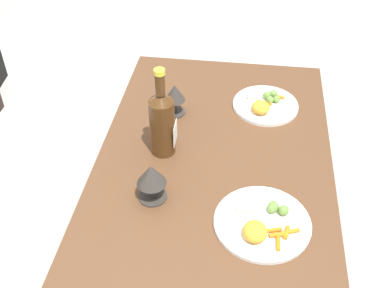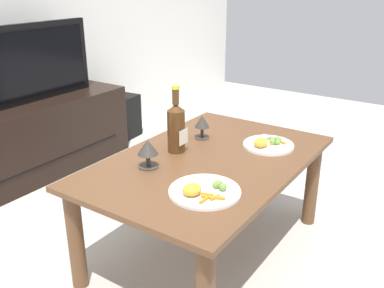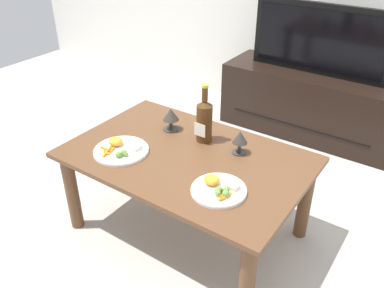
{
  "view_description": "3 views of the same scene",
  "coord_description": "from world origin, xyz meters",
  "px_view_note": "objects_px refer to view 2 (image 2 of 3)",
  "views": [
    {
      "loc": [
        -1.2,
        -0.08,
        1.57
      ],
      "look_at": [
        -0.03,
        0.08,
        0.55
      ],
      "focal_mm": 44.53,
      "sensor_mm": 36.0,
      "label": 1
    },
    {
      "loc": [
        -1.53,
        -0.95,
        1.28
      ],
      "look_at": [
        -0.03,
        0.07,
        0.56
      ],
      "focal_mm": 40.08,
      "sensor_mm": 36.0,
      "label": 2
    },
    {
      "loc": [
        1.0,
        -1.4,
        1.59
      ],
      "look_at": [
        0.02,
        0.02,
        0.56
      ],
      "focal_mm": 37.88,
      "sensor_mm": 36.0,
      "label": 3
    }
  ],
  "objects_px": {
    "tv_stand": "(36,137)",
    "dinner_plate_right": "(268,144)",
    "floor_speaker": "(124,116)",
    "wine_bottle": "(176,126)",
    "tv_screen": "(25,64)",
    "goblet_left": "(148,149)",
    "dinner_plate_left": "(204,190)",
    "dining_table": "(208,175)",
    "goblet_right": "(202,123)"
  },
  "relations": [
    {
      "from": "tv_screen",
      "to": "dinner_plate_left",
      "type": "relative_size",
      "value": 3.56
    },
    {
      "from": "floor_speaker",
      "to": "wine_bottle",
      "type": "height_order",
      "value": "wine_bottle"
    },
    {
      "from": "tv_screen",
      "to": "dinner_plate_right",
      "type": "distance_m",
      "value": 1.66
    },
    {
      "from": "dining_table",
      "to": "goblet_left",
      "type": "distance_m",
      "value": 0.33
    },
    {
      "from": "wine_bottle",
      "to": "goblet_right",
      "type": "height_order",
      "value": "wine_bottle"
    },
    {
      "from": "tv_screen",
      "to": "goblet_left",
      "type": "relative_size",
      "value": 7.79
    },
    {
      "from": "tv_stand",
      "to": "dinner_plate_right",
      "type": "xyz_separation_m",
      "value": [
        0.16,
        -1.63,
        0.26
      ]
    },
    {
      "from": "goblet_right",
      "to": "dining_table",
      "type": "bearing_deg",
      "value": -140.66
    },
    {
      "from": "tv_stand",
      "to": "dinner_plate_right",
      "type": "bearing_deg",
      "value": -84.45
    },
    {
      "from": "floor_speaker",
      "to": "wine_bottle",
      "type": "bearing_deg",
      "value": -133.4
    },
    {
      "from": "dining_table",
      "to": "tv_stand",
      "type": "xyz_separation_m",
      "value": [
        0.13,
        1.47,
        -0.16
      ]
    },
    {
      "from": "tv_stand",
      "to": "dinner_plate_left",
      "type": "height_order",
      "value": "dinner_plate_left"
    },
    {
      "from": "goblet_left",
      "to": "tv_stand",
      "type": "bearing_deg",
      "value": 74.72
    },
    {
      "from": "dining_table",
      "to": "dinner_plate_left",
      "type": "bearing_deg",
      "value": -150.91
    },
    {
      "from": "tv_stand",
      "to": "dinner_plate_right",
      "type": "distance_m",
      "value": 1.66
    },
    {
      "from": "tv_screen",
      "to": "goblet_right",
      "type": "distance_m",
      "value": 1.31
    },
    {
      "from": "floor_speaker",
      "to": "dinner_plate_left",
      "type": "distance_m",
      "value": 2.09
    },
    {
      "from": "wine_bottle",
      "to": "dinner_plate_right",
      "type": "height_order",
      "value": "wine_bottle"
    },
    {
      "from": "floor_speaker",
      "to": "dinner_plate_right",
      "type": "xyz_separation_m",
      "value": [
        -0.71,
        -1.62,
        0.33
      ]
    },
    {
      "from": "goblet_left",
      "to": "dinner_plate_left",
      "type": "height_order",
      "value": "goblet_left"
    },
    {
      "from": "tv_screen",
      "to": "floor_speaker",
      "type": "relative_size",
      "value": 2.84
    },
    {
      "from": "dining_table",
      "to": "tv_screen",
      "type": "relative_size",
      "value": 1.2
    },
    {
      "from": "wine_bottle",
      "to": "dinner_plate_right",
      "type": "relative_size",
      "value": 1.29
    },
    {
      "from": "tv_screen",
      "to": "wine_bottle",
      "type": "distance_m",
      "value": 1.31
    },
    {
      "from": "dinner_plate_left",
      "to": "wine_bottle",
      "type": "bearing_deg",
      "value": 49.98
    },
    {
      "from": "tv_screen",
      "to": "dinner_plate_left",
      "type": "distance_m",
      "value": 1.7
    },
    {
      "from": "goblet_left",
      "to": "tv_screen",
      "type": "bearing_deg",
      "value": 74.69
    },
    {
      "from": "goblet_left",
      "to": "goblet_right",
      "type": "height_order",
      "value": "goblet_left"
    },
    {
      "from": "goblet_right",
      "to": "tv_screen",
      "type": "bearing_deg",
      "value": 93.4
    },
    {
      "from": "wine_bottle",
      "to": "dinner_plate_right",
      "type": "xyz_separation_m",
      "value": [
        0.3,
        -0.34,
        -0.11
      ]
    },
    {
      "from": "tv_stand",
      "to": "wine_bottle",
      "type": "distance_m",
      "value": 1.36
    },
    {
      "from": "goblet_right",
      "to": "wine_bottle",
      "type": "bearing_deg",
      "value": 178.54
    },
    {
      "from": "tv_screen",
      "to": "dining_table",
      "type": "bearing_deg",
      "value": -95.05
    },
    {
      "from": "goblet_left",
      "to": "dinner_plate_right",
      "type": "distance_m",
      "value": 0.62
    },
    {
      "from": "dining_table",
      "to": "wine_bottle",
      "type": "xyz_separation_m",
      "value": [
        -0.01,
        0.18,
        0.21
      ]
    },
    {
      "from": "floor_speaker",
      "to": "dinner_plate_right",
      "type": "distance_m",
      "value": 1.8
    },
    {
      "from": "tv_stand",
      "to": "floor_speaker",
      "type": "distance_m",
      "value": 0.87
    },
    {
      "from": "goblet_right",
      "to": "dinner_plate_right",
      "type": "distance_m",
      "value": 0.35
    },
    {
      "from": "dining_table",
      "to": "dinner_plate_right",
      "type": "distance_m",
      "value": 0.35
    },
    {
      "from": "wine_bottle",
      "to": "dining_table",
      "type": "bearing_deg",
      "value": -86.91
    },
    {
      "from": "tv_stand",
      "to": "goblet_left",
      "type": "bearing_deg",
      "value": -105.28
    },
    {
      "from": "goblet_left",
      "to": "dinner_plate_right",
      "type": "xyz_separation_m",
      "value": [
        0.51,
        -0.33,
        -0.07
      ]
    },
    {
      "from": "dining_table",
      "to": "tv_screen",
      "type": "distance_m",
      "value": 1.51
    },
    {
      "from": "tv_screen",
      "to": "dinner_plate_left",
      "type": "height_order",
      "value": "tv_screen"
    },
    {
      "from": "wine_bottle",
      "to": "dinner_plate_left",
      "type": "height_order",
      "value": "wine_bottle"
    },
    {
      "from": "goblet_left",
      "to": "dinner_plate_left",
      "type": "relative_size",
      "value": 0.46
    },
    {
      "from": "dining_table",
      "to": "goblet_right",
      "type": "bearing_deg",
      "value": 39.34
    },
    {
      "from": "dining_table",
      "to": "tv_stand",
      "type": "distance_m",
      "value": 1.49
    },
    {
      "from": "dinner_plate_left",
      "to": "tv_stand",
      "type": "bearing_deg",
      "value": 75.47
    },
    {
      "from": "floor_speaker",
      "to": "dinner_plate_left",
      "type": "height_order",
      "value": "dinner_plate_left"
    }
  ]
}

